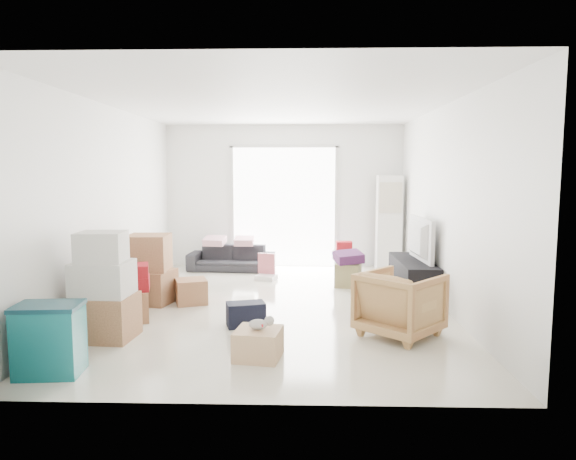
# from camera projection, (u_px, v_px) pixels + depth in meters

# --- Properties ---
(room_shell) EXTENTS (4.98, 6.48, 3.18)m
(room_shell) POSITION_uv_depth(u_px,v_px,m) (276.00, 207.00, 6.84)
(room_shell) COLOR white
(room_shell) RESTS_ON ground
(sliding_door) EXTENTS (2.10, 0.04, 2.33)m
(sliding_door) POSITION_uv_depth(u_px,v_px,m) (284.00, 202.00, 9.81)
(sliding_door) COLOR white
(sliding_door) RESTS_ON room_shell
(ac_tower) EXTENTS (0.45, 0.30, 1.75)m
(ac_tower) POSITION_uv_depth(u_px,v_px,m) (389.00, 223.00, 9.47)
(ac_tower) COLOR white
(ac_tower) RESTS_ON room_shell
(tv_console) EXTENTS (0.47, 1.55, 0.52)m
(tv_console) POSITION_uv_depth(u_px,v_px,m) (413.00, 277.00, 7.61)
(tv_console) COLOR black
(tv_console) RESTS_ON room_shell
(television) EXTENTS (0.69, 1.13, 0.14)m
(television) POSITION_uv_depth(u_px,v_px,m) (414.00, 255.00, 7.57)
(television) COLOR black
(television) RESTS_ON tv_console
(sofa) EXTENTS (1.60, 0.57, 0.61)m
(sofa) POSITION_uv_depth(u_px,v_px,m) (231.00, 254.00, 9.47)
(sofa) COLOR #242429
(sofa) RESTS_ON room_shell
(pillow_left) EXTENTS (0.43, 0.37, 0.12)m
(pillow_left) POSITION_uv_depth(u_px,v_px,m) (215.00, 234.00, 9.44)
(pillow_left) COLOR #CC95A0
(pillow_left) RESTS_ON sofa
(pillow_right) EXTENTS (0.39, 0.31, 0.13)m
(pillow_right) POSITION_uv_depth(u_px,v_px,m) (244.00, 234.00, 9.45)
(pillow_right) COLOR #CC95A0
(pillow_right) RESTS_ON sofa
(armchair) EXTENTS (1.06, 1.06, 0.80)m
(armchair) POSITION_uv_depth(u_px,v_px,m) (400.00, 301.00, 5.67)
(armchair) COLOR tan
(armchair) RESTS_ON room_shell
(storage_bins) EXTENTS (0.60, 0.44, 0.65)m
(storage_bins) POSITION_uv_depth(u_px,v_px,m) (49.00, 339.00, 4.58)
(storage_bins) COLOR #106365
(storage_bins) RESTS_ON room_shell
(box_stack_a) EXTENTS (0.68, 0.59, 1.18)m
(box_stack_a) POSITION_uv_depth(u_px,v_px,m) (103.00, 291.00, 5.56)
(box_stack_a) COLOR #B17B50
(box_stack_a) RESTS_ON room_shell
(box_stack_b) EXTENTS (0.65, 0.65, 0.69)m
(box_stack_b) POSITION_uv_depth(u_px,v_px,m) (126.00, 294.00, 6.28)
(box_stack_b) COLOR #B17B50
(box_stack_b) RESTS_ON room_shell
(box_stack_c) EXTENTS (0.73, 0.65, 0.95)m
(box_stack_c) POSITION_uv_depth(u_px,v_px,m) (149.00, 270.00, 7.10)
(box_stack_c) COLOR #B17B50
(box_stack_c) RESTS_ON room_shell
(loose_box) EXTENTS (0.52, 0.52, 0.34)m
(loose_box) POSITION_uv_depth(u_px,v_px,m) (191.00, 291.00, 7.10)
(loose_box) COLOR #B17B50
(loose_box) RESTS_ON room_shell
(duffel_bag) EXTENTS (0.50, 0.38, 0.28)m
(duffel_bag) POSITION_uv_depth(u_px,v_px,m) (246.00, 314.00, 6.05)
(duffel_bag) COLOR black
(duffel_bag) RESTS_ON room_shell
(ottoman) EXTENTS (0.46, 0.46, 0.37)m
(ottoman) POSITION_uv_depth(u_px,v_px,m) (348.00, 275.00, 8.13)
(ottoman) COLOR olive
(ottoman) RESTS_ON room_shell
(blanket) EXTENTS (0.49, 0.49, 0.14)m
(blanket) POSITION_uv_depth(u_px,v_px,m) (348.00, 259.00, 8.10)
(blanket) COLOR #522153
(blanket) RESTS_ON ottoman
(kids_table) EXTENTS (0.44, 0.44, 0.58)m
(kids_table) POSITION_uv_depth(u_px,v_px,m) (344.00, 251.00, 9.14)
(kids_table) COLOR #1327B2
(kids_table) RESTS_ON room_shell
(toy_walker) EXTENTS (0.39, 0.37, 0.43)m
(toy_walker) POSITION_uv_depth(u_px,v_px,m) (266.00, 272.00, 8.69)
(toy_walker) COLOR silver
(toy_walker) RESTS_ON room_shell
(wood_crate) EXTENTS (0.49, 0.49, 0.29)m
(wood_crate) POSITION_uv_depth(u_px,v_px,m) (258.00, 344.00, 5.01)
(wood_crate) COLOR tan
(wood_crate) RESTS_ON room_shell
(plush_bunny) EXTENTS (0.25, 0.14, 0.13)m
(plush_bunny) POSITION_uv_depth(u_px,v_px,m) (261.00, 323.00, 4.99)
(plush_bunny) COLOR #B2ADA8
(plush_bunny) RESTS_ON wood_crate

